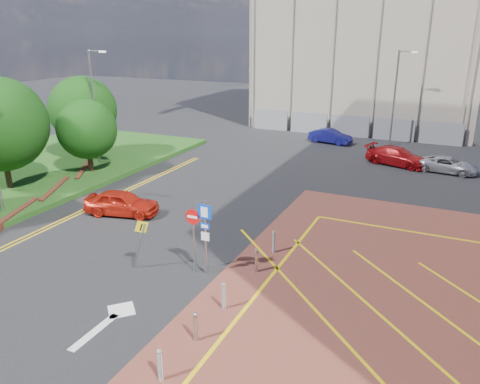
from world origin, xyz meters
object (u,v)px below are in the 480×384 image
Objects in this scene: car_red_back at (397,156)px; car_silver_back at (448,165)px; car_red_left at (122,203)px; lamp_left_far at (94,103)px; tree_d at (83,110)px; sign_cluster at (201,230)px; warning_sign at (140,239)px; tree_c at (87,129)px; car_blue_back at (330,136)px; tree_b at (0,124)px; lamp_back at (396,95)px.

car_silver_back is (3.51, -0.50, -0.12)m from car_red_back.
lamp_left_far is at bearing 33.23° from car_red_left.
tree_d is at bearing 115.57° from car_silver_back.
car_red_left is at bearing 151.23° from sign_cluster.
tree_d reaches higher than warning_sign.
car_blue_back is at bearing 52.82° from tree_c.
car_blue_back is at bearing -28.89° from car_red_left.
tree_c is 1.53× the size of sign_cluster.
tree_c is 1.30× the size of car_blue_back.
lamp_left_far reaches higher than sign_cluster.
lamp_left_far is at bearing 136.14° from warning_sign.
tree_b is 30.21m from lamp_back.
lamp_back is at bearing 82.03° from sign_cluster.
sign_cluster is 21.19m from car_red_back.
car_red_back is (21.91, 8.51, -3.20)m from tree_d.
sign_cluster is 21.85m from car_silver_back.
tree_c is at bearing 138.39° from car_red_back.
car_silver_back is at bearing 21.10° from lamp_left_far.
tree_b is at bearing -130.41° from lamp_back.
warning_sign is (12.34, -11.85, -3.23)m from lamp_left_far.
tree_b reaches higher than car_silver_back.
car_silver_back is (15.74, 16.11, -0.13)m from car_red_left.
sign_cluster is at bearing -14.26° from tree_b.
car_silver_back is at bearing 26.15° from tree_c.
warning_sign is 0.59× the size of car_blue_back.
car_red_left is at bearing -43.09° from lamp_left_far.
sign_cluster is 8.22m from car_red_left.
warning_sign is at bearing -102.48° from lamp_back.
tree_b is 0.84× the size of lamp_back.
sign_cluster is 0.81× the size of car_silver_back.
tree_d is at bearing 144.42° from sign_cluster.
tree_d is 2.71× the size of warning_sign.
lamp_left_far is 11.14m from car_red_left.
lamp_back is 7.58m from car_red_back.
sign_cluster is (-3.78, -27.02, -2.41)m from lamp_back.
lamp_back is at bearing 77.52° from warning_sign.
lamp_back is (17.58, 18.00, 1.17)m from tree_c.
car_red_back is at bearing 25.63° from lamp_left_far.
lamp_back reaches higher than tree_b.
car_silver_back is (24.42, 16.01, -3.69)m from tree_b.
lamp_left_far reaches higher than car_silver_back.
car_red_left is at bearing 134.95° from warning_sign.
car_red_back is (19.83, 9.51, -3.99)m from lamp_left_far.
car_red_left is at bearing -39.95° from tree_d.
tree_c is 16.53m from sign_cluster.
warning_sign is at bearing -40.80° from tree_c.
car_red_back is 3.55m from car_silver_back.
car_blue_back is at bearing -164.10° from lamp_back.
sign_cluster is at bearing -97.97° from lamp_back.
lamp_back is 25.81m from car_red_left.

